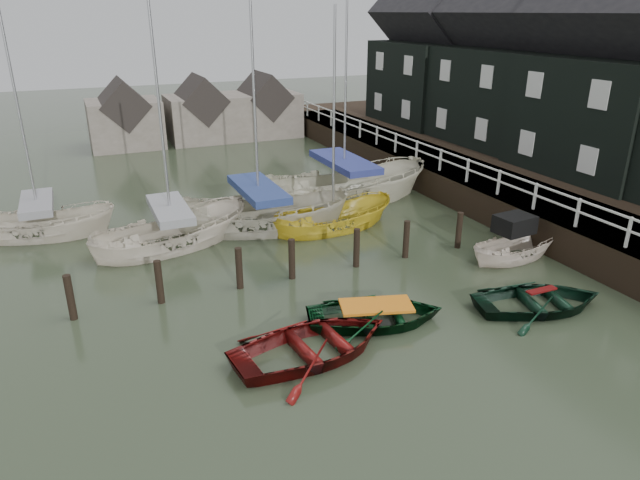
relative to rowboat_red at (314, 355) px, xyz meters
name	(u,v)px	position (x,y,z in m)	size (l,w,h in m)	color
ground	(366,311)	(2.33, 1.53, 0.00)	(120.00, 120.00, 0.00)	#2A3320
pier	(440,173)	(11.81, 11.53, 0.71)	(3.04, 32.00, 2.70)	black
land_strip	(524,175)	(17.33, 11.53, 0.00)	(14.00, 38.00, 1.50)	black
quay_houses	(559,69)	(17.32, 10.19, 5.68)	(6.52, 28.14, 10.01)	black
mooring_pilings	(294,264)	(1.22, 4.53, 0.50)	(13.72, 0.22, 1.80)	black
far_sheds	(199,113)	(3.16, 27.53, 1.86)	(14.00, 4.08, 4.39)	#665B51
rowboat_red	(314,355)	(0.00, 0.00, 0.00)	(3.14, 4.40, 0.91)	#5C0E0D
rowboat_green	(376,323)	(2.27, 0.82, 0.00)	(2.80, 3.93, 0.81)	black
rowboat_dkgreen	(539,309)	(7.19, -0.40, 0.00)	(2.83, 3.97, 0.82)	black
motorboat	(514,255)	(9.13, 2.92, 0.11)	(3.96, 1.81, 2.30)	beige
sailboat_a	(173,244)	(-2.00, 9.02, 0.06)	(6.70, 3.91, 10.33)	beige
sailboat_b	(260,227)	(1.59, 9.48, 0.06)	(7.84, 4.93, 12.81)	beige
sailboat_c	(333,228)	(4.38, 8.31, 0.02)	(5.57, 2.45, 9.60)	gold
sailboat_d	(344,199)	(6.39, 11.46, 0.06)	(8.44, 3.70, 13.34)	beige
sailboat_e	(43,234)	(-6.60, 12.18, 0.07)	(6.17, 3.66, 10.64)	beige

